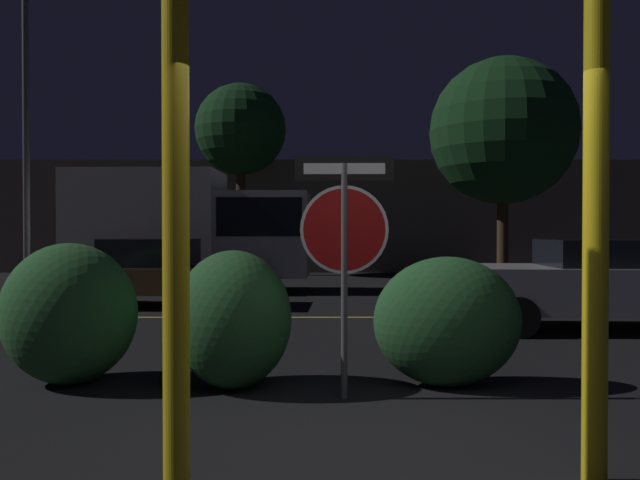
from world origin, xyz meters
TOP-DOWN VIEW (x-y plane):
  - ground_plane at (0.00, 0.00)m, footprint 260.00×260.00m
  - road_center_stripe at (0.00, 6.93)m, footprint 41.75×0.12m
  - stop_sign at (-0.20, 1.56)m, footprint 0.90×0.06m
  - yellow_pole_left at (-1.27, -0.49)m, footprint 0.16×0.16m
  - yellow_pole_right at (1.24, -0.37)m, footprint 0.15×0.15m
  - hedge_bush_1 at (-2.94, 2.11)m, footprint 1.34×1.16m
  - hedge_bush_2 at (-1.28, 1.94)m, footprint 1.14×1.10m
  - hedge_bush_3 at (0.83, 2.01)m, footprint 1.46×0.85m
  - passing_car_2 at (-3.79, 8.56)m, footprint 4.43×2.02m
  - passing_car_3 at (3.94, 5.56)m, footprint 4.88×2.07m
  - delivery_truck at (-3.66, 11.72)m, footprint 6.00×2.55m
  - street_lamp at (-7.88, 11.67)m, footprint 0.37×0.37m
  - tree_0 at (4.81, 13.70)m, footprint 4.17×4.17m
  - tree_1 at (-3.17, 17.46)m, footprint 3.14×3.14m
  - building_backdrop at (-0.66, 20.80)m, footprint 33.46×3.88m

SIDE VIEW (x-z plane):
  - ground_plane at x=0.00m, z-range 0.00..0.00m
  - road_center_stripe at x=0.00m, z-range 0.00..0.01m
  - hedge_bush_3 at x=0.83m, z-range 0.00..1.28m
  - hedge_bush_2 at x=-1.28m, z-range 0.00..1.35m
  - passing_car_2 at x=-3.79m, z-range -0.01..1.37m
  - hedge_bush_1 at x=-2.94m, z-range 0.00..1.42m
  - passing_car_3 at x=3.94m, z-range 0.02..1.42m
  - stop_sign at x=-0.20m, z-range 0.45..2.67m
  - delivery_truck at x=-3.66m, z-range 0.11..3.17m
  - yellow_pole_right at x=1.24m, z-range 0.00..3.34m
  - yellow_pole_left at x=-1.27m, z-range 0.00..3.38m
  - building_backdrop at x=-0.66m, z-range 0.00..4.17m
  - tree_0 at x=4.81m, z-range 1.14..7.62m
  - street_lamp at x=-7.88m, z-range 0.62..8.66m
  - tree_1 at x=-3.17m, z-range 1.70..8.33m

